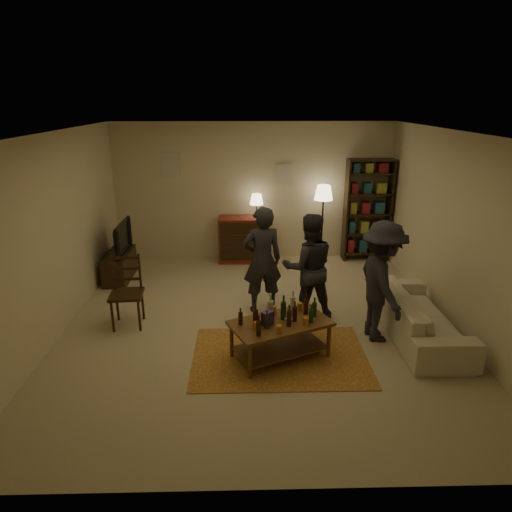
{
  "coord_description": "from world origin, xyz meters",
  "views": [
    {
      "loc": [
        -0.18,
        -5.97,
        3.12
      ],
      "look_at": [
        -0.03,
        0.1,
        1.01
      ],
      "focal_mm": 32.0,
      "sensor_mm": 36.0,
      "label": 1
    }
  ],
  "objects_px": {
    "dining_chair": "(127,288)",
    "sofa": "(419,315)",
    "tv_stand": "(119,259)",
    "bookshelf": "(367,209)",
    "coffee_table": "(280,326)",
    "person_left": "(262,260)",
    "person_right": "(308,267)",
    "floor_lamp": "(323,198)",
    "dresser": "(244,238)",
    "person_by_sofa": "(382,282)"
  },
  "relations": [
    {
      "from": "dining_chair",
      "to": "sofa",
      "type": "relative_size",
      "value": 0.5
    },
    {
      "from": "tv_stand",
      "to": "bookshelf",
      "type": "relative_size",
      "value": 0.52
    },
    {
      "from": "bookshelf",
      "to": "tv_stand",
      "type": "bearing_deg",
      "value": -168.2
    },
    {
      "from": "coffee_table",
      "to": "person_left",
      "type": "bearing_deg",
      "value": 97.22
    },
    {
      "from": "person_right",
      "to": "dining_chair",
      "type": "bearing_deg",
      "value": -2.43
    },
    {
      "from": "floor_lamp",
      "to": "tv_stand",
      "type": "bearing_deg",
      "value": -167.34
    },
    {
      "from": "dining_chair",
      "to": "dresser",
      "type": "relative_size",
      "value": 0.77
    },
    {
      "from": "bookshelf",
      "to": "sofa",
      "type": "bearing_deg",
      "value": -90.82
    },
    {
      "from": "coffee_table",
      "to": "floor_lamp",
      "type": "bearing_deg",
      "value": 73.05
    },
    {
      "from": "sofa",
      "to": "person_by_sofa",
      "type": "height_order",
      "value": "person_by_sofa"
    },
    {
      "from": "dining_chair",
      "to": "person_right",
      "type": "relative_size",
      "value": 0.65
    },
    {
      "from": "dresser",
      "to": "person_right",
      "type": "distance_m",
      "value": 2.72
    },
    {
      "from": "sofa",
      "to": "floor_lamp",
      "type": "bearing_deg",
      "value": 15.78
    },
    {
      "from": "tv_stand",
      "to": "person_right",
      "type": "bearing_deg",
      "value": -26.98
    },
    {
      "from": "tv_stand",
      "to": "person_left",
      "type": "distance_m",
      "value": 2.89
    },
    {
      "from": "sofa",
      "to": "person_left",
      "type": "bearing_deg",
      "value": 68.21
    },
    {
      "from": "dresser",
      "to": "person_right",
      "type": "bearing_deg",
      "value": -69.9
    },
    {
      "from": "person_left",
      "to": "dresser",
      "type": "bearing_deg",
      "value": -92.9
    },
    {
      "from": "person_left",
      "to": "coffee_table",
      "type": "bearing_deg",
      "value": 87.57
    },
    {
      "from": "dining_chair",
      "to": "person_right",
      "type": "xyz_separation_m",
      "value": [
        2.61,
        0.13,
        0.25
      ]
    },
    {
      "from": "tv_stand",
      "to": "sofa",
      "type": "xyz_separation_m",
      "value": [
        4.64,
        -2.2,
        -0.08
      ]
    },
    {
      "from": "dresser",
      "to": "person_right",
      "type": "xyz_separation_m",
      "value": [
        0.93,
        -2.53,
        0.32
      ]
    },
    {
      "from": "tv_stand",
      "to": "person_left",
      "type": "xyz_separation_m",
      "value": [
        2.52,
        -1.35,
        0.44
      ]
    },
    {
      "from": "floor_lamp",
      "to": "bookshelf",
      "type": "bearing_deg",
      "value": 8.15
    },
    {
      "from": "person_by_sofa",
      "to": "person_left",
      "type": "bearing_deg",
      "value": 54.29
    },
    {
      "from": "tv_stand",
      "to": "person_by_sofa",
      "type": "bearing_deg",
      "value": -29.02
    },
    {
      "from": "dining_chair",
      "to": "person_right",
      "type": "bearing_deg",
      "value": -1.39
    },
    {
      "from": "dining_chair",
      "to": "person_left",
      "type": "distance_m",
      "value": 2.01
    },
    {
      "from": "person_right",
      "to": "person_by_sofa",
      "type": "distance_m",
      "value": 1.09
    },
    {
      "from": "bookshelf",
      "to": "floor_lamp",
      "type": "bearing_deg",
      "value": -171.85
    },
    {
      "from": "dresser",
      "to": "bookshelf",
      "type": "relative_size",
      "value": 0.67
    },
    {
      "from": "sofa",
      "to": "person_by_sofa",
      "type": "xyz_separation_m",
      "value": [
        -0.58,
        -0.05,
        0.52
      ]
    },
    {
      "from": "dining_chair",
      "to": "person_by_sofa",
      "type": "xyz_separation_m",
      "value": [
        3.49,
        -0.5,
        0.27
      ]
    },
    {
      "from": "person_left",
      "to": "floor_lamp",
      "type": "bearing_deg",
      "value": -129.48
    },
    {
      "from": "tv_stand",
      "to": "sofa",
      "type": "height_order",
      "value": "tv_stand"
    },
    {
      "from": "coffee_table",
      "to": "floor_lamp",
      "type": "relative_size",
      "value": 0.9
    },
    {
      "from": "coffee_table",
      "to": "tv_stand",
      "type": "distance_m",
      "value": 3.83
    },
    {
      "from": "dresser",
      "to": "sofa",
      "type": "bearing_deg",
      "value": -52.46
    },
    {
      "from": "coffee_table",
      "to": "bookshelf",
      "type": "bearing_deg",
      "value": 61.66
    },
    {
      "from": "coffee_table",
      "to": "dresser",
      "type": "xyz_separation_m",
      "value": [
        -0.44,
        3.63,
        0.04
      ]
    },
    {
      "from": "tv_stand",
      "to": "bookshelf",
      "type": "bearing_deg",
      "value": 11.8
    },
    {
      "from": "coffee_table",
      "to": "person_right",
      "type": "height_order",
      "value": "person_right"
    },
    {
      "from": "floor_lamp",
      "to": "person_right",
      "type": "height_order",
      "value": "person_right"
    },
    {
      "from": "bookshelf",
      "to": "sofa",
      "type": "distance_m",
      "value": 3.26
    },
    {
      "from": "person_left",
      "to": "tv_stand",
      "type": "bearing_deg",
      "value": -37.85
    },
    {
      "from": "dining_chair",
      "to": "person_by_sofa",
      "type": "bearing_deg",
      "value": -12.49
    },
    {
      "from": "dresser",
      "to": "person_by_sofa",
      "type": "height_order",
      "value": "person_by_sofa"
    },
    {
      "from": "person_left",
      "to": "person_by_sofa",
      "type": "xyz_separation_m",
      "value": [
        1.54,
        -0.9,
        0.0
      ]
    },
    {
      "from": "coffee_table",
      "to": "person_left",
      "type": "relative_size",
      "value": 0.84
    },
    {
      "from": "person_left",
      "to": "person_right",
      "type": "distance_m",
      "value": 0.71
    }
  ]
}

